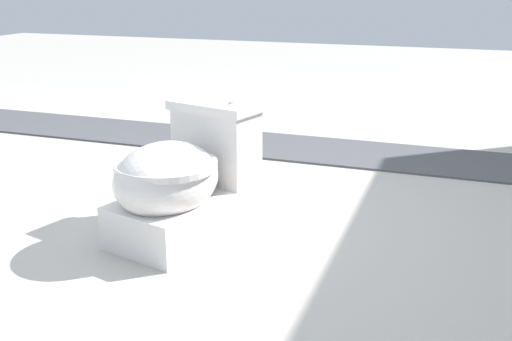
% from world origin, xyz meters
% --- Properties ---
extents(ground_plane, '(14.00, 14.00, 0.00)m').
position_xyz_m(ground_plane, '(0.00, 0.00, 0.00)').
color(ground_plane, '#B7B2A8').
extents(gravel_strip, '(0.56, 8.00, 0.01)m').
position_xyz_m(gravel_strip, '(-1.14, 0.50, 0.01)').
color(gravel_strip, '#4C4C51').
rests_on(gravel_strip, ground).
extents(toilet, '(0.70, 0.52, 0.52)m').
position_xyz_m(toilet, '(0.22, -0.17, 0.22)').
color(toilet, white).
rests_on(toilet, ground).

